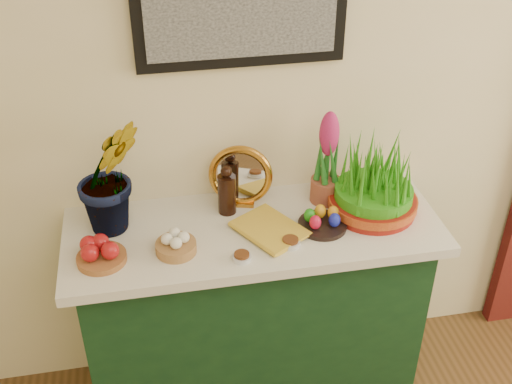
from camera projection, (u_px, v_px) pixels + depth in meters
sideboard at (254, 316)px, 2.65m from camera, size 1.30×0.45×0.85m
tablecloth at (254, 229)px, 2.40m from camera, size 1.40×0.55×0.04m
hyacinth_green at (108, 158)px, 2.22m from camera, size 0.35×0.32×0.59m
apple_bowl at (101, 253)px, 2.19m from camera, size 0.22×0.22×0.09m
garlic_basket at (176, 244)px, 2.24m from camera, size 0.18×0.18×0.08m
vinegar_cruet at (227, 192)px, 2.41m from camera, size 0.07×0.07×0.20m
mirror at (241, 176)px, 2.45m from camera, size 0.25×0.12×0.25m
book at (250, 239)px, 2.29m from camera, size 0.27×0.30×0.03m
spice_dish_left at (242, 257)px, 2.21m from camera, size 0.07×0.07×0.03m
spice_dish_right at (290, 242)px, 2.28m from camera, size 0.07×0.07×0.03m
egg_plate at (322, 221)px, 2.36m from camera, size 0.23×0.23×0.07m
hyacinth_pink at (327, 162)px, 2.43m from camera, size 0.12×0.12×0.39m
wheatgrass_sabzeh at (375, 184)px, 2.40m from camera, size 0.34×0.34×0.28m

